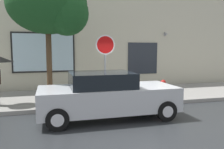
{
  "coord_description": "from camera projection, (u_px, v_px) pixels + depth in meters",
  "views": [
    {
      "loc": [
        -2.52,
        -7.2,
        2.22
      ],
      "look_at": [
        -0.06,
        1.8,
        1.2
      ],
      "focal_mm": 37.11,
      "sensor_mm": 36.0,
      "label": 1
    }
  ],
  "objects": [
    {
      "name": "street_tree",
      "position": [
        51.0,
        6.0,
        8.81
      ],
      "size": [
        3.05,
        2.59,
        4.93
      ],
      "color": "#4C3823",
      "rests_on": "sidewalk"
    },
    {
      "name": "parked_car",
      "position": [
        107.0,
        95.0,
        7.48
      ],
      "size": [
        4.39,
        1.91,
        1.49
      ],
      "color": "#B7BABF",
      "rests_on": "ground"
    },
    {
      "name": "sidewalk",
      "position": [
        106.0,
        96.0,
        10.67
      ],
      "size": [
        20.0,
        4.0,
        0.15
      ],
      "primitive_type": "cube",
      "color": "gray",
      "rests_on": "ground"
    },
    {
      "name": "building_facade",
      "position": [
        95.0,
        26.0,
        12.69
      ],
      "size": [
        20.0,
        0.67,
        7.0
      ],
      "color": "beige",
      "rests_on": "ground"
    },
    {
      "name": "stop_sign",
      "position": [
        105.0,
        55.0,
        8.97
      ],
      "size": [
        0.76,
        0.1,
        2.62
      ],
      "color": "gray",
      "rests_on": "sidewalk"
    },
    {
      "name": "fire_hydrant",
      "position": [
        163.0,
        88.0,
        10.2
      ],
      "size": [
        0.3,
        0.44,
        0.74
      ],
      "color": "red",
      "rests_on": "sidewalk"
    },
    {
      "name": "ground_plane",
      "position": [
        128.0,
        115.0,
        7.8
      ],
      "size": [
        60.0,
        60.0,
        0.0
      ],
      "primitive_type": "plane",
      "color": "#282B2D"
    }
  ]
}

